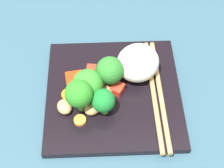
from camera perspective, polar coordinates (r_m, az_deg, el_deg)
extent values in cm
cube|color=#305365|center=(68.46, 0.22, -2.33)|extent=(110.00, 110.00, 2.00)
cube|color=black|center=(67.04, 0.22, -1.51)|extent=(25.76, 25.76, 1.44)
ellipsoid|color=white|center=(66.98, 4.16, 3.44)|extent=(11.34, 11.46, 5.98)
cylinder|color=#73A54C|center=(65.07, -3.78, -1.56)|extent=(2.16, 2.08, 2.08)
sphere|color=#34902C|center=(62.94, -3.90, -0.02)|extent=(5.49, 5.49, 5.49)
cylinder|color=#649C3D|center=(66.66, -0.33, 0.91)|extent=(2.51, 2.50, 2.52)
sphere|color=#2C782B|center=(64.39, -0.34, 2.20)|extent=(5.15, 5.15, 5.15)
cylinder|color=#589A49|center=(63.16, -5.01, -3.20)|extent=(2.23, 2.29, 3.36)
sphere|color=#2C8724|center=(60.31, -5.34, -1.54)|extent=(4.90, 4.90, 4.90)
cylinder|color=#71BD4E|center=(63.32, -1.18, -4.03)|extent=(1.46, 1.40, 1.64)
sphere|color=#1A792D|center=(61.34, -1.43, -2.68)|extent=(4.23, 4.23, 4.23)
cylinder|color=orange|center=(66.02, -6.96, -1.75)|extent=(3.51, 3.51, 0.69)
cylinder|color=orange|center=(66.62, -2.35, -0.46)|extent=(3.84, 3.84, 0.76)
cylinder|color=orange|center=(62.95, -5.15, -5.81)|extent=(2.60, 2.60, 0.56)
cube|color=red|center=(65.59, 0.85, -1.06)|extent=(3.20, 3.25, 1.54)
cube|color=red|center=(67.59, -6.03, 0.75)|extent=(3.54, 3.42, 1.40)
cube|color=red|center=(66.76, -4.45, 0.00)|extent=(2.70, 2.90, 1.41)
cube|color=red|center=(67.84, -3.32, 1.92)|extent=(2.08, 2.46, 2.28)
cube|color=red|center=(64.45, -1.85, -2.62)|extent=(4.32, 4.28, 1.44)
ellipsoid|color=tan|center=(65.38, -0.90, -1.24)|extent=(2.62, 3.15, 1.66)
ellipsoid|color=tan|center=(63.19, -3.14, -3.83)|extent=(4.13, 4.10, 2.17)
ellipsoid|color=tan|center=(63.85, -7.62, -3.65)|extent=(3.50, 3.79, 2.03)
cylinder|color=tan|center=(66.29, 7.75, -1.41)|extent=(1.30, 24.66, 0.90)
cylinder|color=tan|center=(66.09, 6.67, -1.47)|extent=(1.30, 24.66, 0.90)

